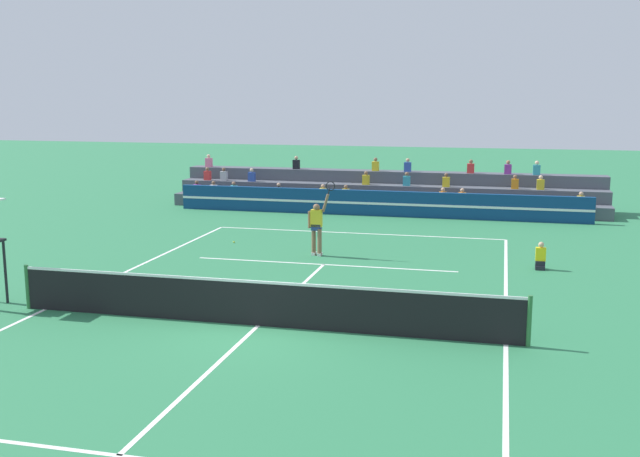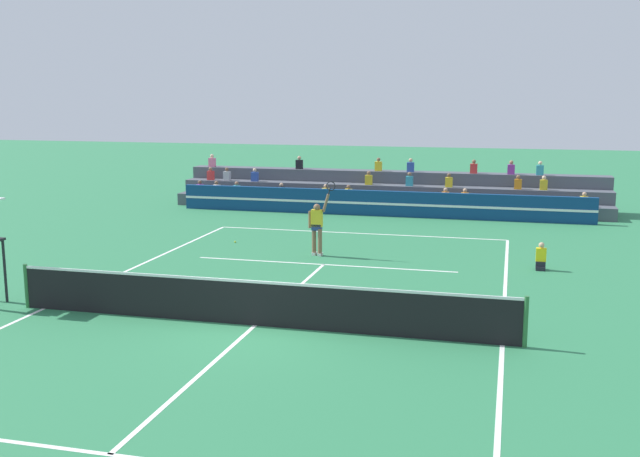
% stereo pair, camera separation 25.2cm
% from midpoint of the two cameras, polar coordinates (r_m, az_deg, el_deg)
% --- Properties ---
extents(ground_plane, '(120.00, 120.00, 0.00)m').
position_cam_midpoint_polar(ground_plane, '(17.28, -4.55, -7.38)').
color(ground_plane, '#2D7A4C').
extents(court_lines, '(11.10, 23.90, 0.01)m').
position_cam_midpoint_polar(court_lines, '(17.28, -4.55, -7.37)').
color(court_lines, white).
rests_on(court_lines, ground).
extents(tennis_net, '(12.00, 0.10, 1.10)m').
position_cam_midpoint_polar(tennis_net, '(17.12, -4.58, -5.65)').
color(tennis_net, '#2D6B38').
rests_on(tennis_net, ground).
extents(sponsor_banner_wall, '(18.00, 0.26, 1.10)m').
position_cam_midpoint_polar(sponsor_banner_wall, '(32.58, 4.71, 1.93)').
color(sponsor_banner_wall, navy).
rests_on(sponsor_banner_wall, ground).
extents(bleacher_stand, '(19.74, 2.85, 2.28)m').
position_cam_midpoint_polar(bleacher_stand, '(35.04, 5.40, 2.66)').
color(bleacher_stand, '#4C515B').
rests_on(bleacher_stand, ground).
extents(ball_kid_courtside, '(0.30, 0.36, 0.84)m').
position_cam_midpoint_polar(ball_kid_courtside, '(23.46, 16.77, -2.25)').
color(ball_kid_courtside, black).
rests_on(ball_kid_courtside, ground).
extents(tennis_player, '(0.94, 0.34, 2.50)m').
position_cam_midpoint_polar(tennis_player, '(24.36, 0.09, 0.21)').
color(tennis_player, brown).
rests_on(tennis_player, ground).
extents(tennis_ball, '(0.07, 0.07, 0.07)m').
position_cam_midpoint_polar(tennis_ball, '(26.77, -6.22, -1.02)').
color(tennis_ball, '#C6DB33').
rests_on(tennis_ball, ground).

